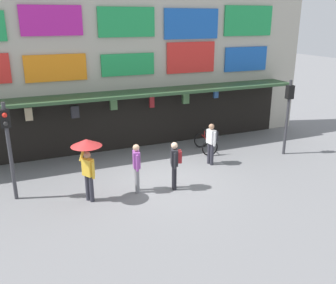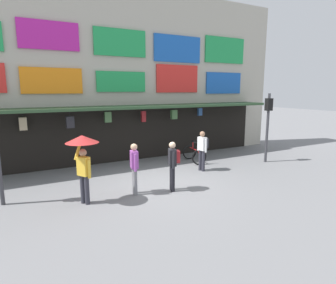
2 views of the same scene
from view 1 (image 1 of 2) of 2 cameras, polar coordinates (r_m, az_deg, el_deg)
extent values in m
plane|color=slate|center=(13.43, -0.61, -6.04)|extent=(80.00, 80.00, 0.00)
cube|color=#B2AD9E|center=(16.64, -6.86, 12.93)|extent=(18.00, 1.20, 8.00)
cube|color=#2D4C2D|center=(15.61, -5.30, 7.42)|extent=(15.30, 1.40, 0.12)
cube|color=#B71E93|center=(15.35, -17.49, 17.39)|extent=(2.31, 0.08, 1.12)
cube|color=green|center=(15.95, -6.37, 17.86)|extent=(2.40, 0.08, 1.18)
cube|color=blue|center=(17.04, 3.65, 17.68)|extent=(2.60, 0.08, 1.28)
cube|color=green|center=(18.54, 12.26, 17.75)|extent=(2.57, 0.08, 1.34)
cube|color=orange|center=(15.46, -16.86, 10.85)|extent=(2.38, 0.08, 1.04)
cube|color=green|center=(16.05, -6.15, 11.75)|extent=(2.31, 0.08, 0.91)
cube|color=red|center=(17.12, 3.55, 12.85)|extent=(2.34, 0.08, 1.36)
cube|color=blue|center=(18.64, 11.89, 12.39)|extent=(2.33, 0.08, 1.14)
cylinder|color=black|center=(15.27, -20.79, 5.37)|extent=(0.02, 0.02, 0.23)
cube|color=tan|center=(15.35, -20.64, 4.04)|extent=(0.28, 0.17, 0.50)
cylinder|color=black|center=(15.06, -14.24, 5.84)|extent=(0.02, 0.02, 0.23)
cube|color=#232328|center=(15.14, -14.13, 4.54)|extent=(0.31, 0.19, 0.47)
cylinder|color=black|center=(15.61, -8.44, 6.83)|extent=(0.02, 0.02, 0.13)
cube|color=#477042|center=(15.67, -8.39, 5.77)|extent=(0.29, 0.17, 0.46)
cylinder|color=black|center=(16.16, -2.53, 7.36)|extent=(0.02, 0.02, 0.16)
cube|color=maroon|center=(16.23, -2.52, 6.21)|extent=(0.21, 0.12, 0.51)
cylinder|color=black|center=(16.65, 2.73, 7.69)|extent=(0.02, 0.02, 0.16)
cube|color=#477042|center=(16.71, 2.72, 6.69)|extent=(0.30, 0.18, 0.44)
cylinder|color=black|center=(17.56, 7.40, 8.18)|extent=(0.02, 0.02, 0.12)
cube|color=#2D5693|center=(17.60, 7.37, 7.37)|extent=(0.22, 0.13, 0.39)
cube|color=black|center=(16.55, -5.89, 3.24)|extent=(15.30, 0.04, 2.50)
cylinder|color=#38383D|center=(12.57, -23.12, -1.49)|extent=(0.12, 0.12, 3.20)
cube|color=black|center=(12.27, -23.76, 3.35)|extent=(0.28, 0.24, 0.56)
sphere|color=red|center=(12.11, -23.83, 3.79)|extent=(0.15, 0.15, 0.15)
sphere|color=black|center=(12.17, -23.67, 2.61)|extent=(0.15, 0.15, 0.15)
cylinder|color=#38383D|center=(16.37, 17.85, 3.53)|extent=(0.12, 0.12, 3.20)
cube|color=black|center=(16.14, 18.23, 7.30)|extent=(0.30, 0.26, 0.56)
sphere|color=black|center=(16.22, 18.01, 7.85)|extent=(0.15, 0.15, 0.15)
sphere|color=#19DB3D|center=(16.27, 17.92, 6.95)|extent=(0.15, 0.15, 0.15)
torus|color=black|center=(15.81, 6.45, -0.90)|extent=(0.72, 0.17, 0.72)
torus|color=black|center=(16.79, 5.18, 0.31)|extent=(0.72, 0.17, 0.72)
cylinder|color=#B21E1E|center=(16.22, 5.82, 0.56)|extent=(0.21, 0.99, 0.05)
cylinder|color=#B21E1E|center=(16.32, 5.65, 1.30)|extent=(0.04, 0.04, 0.35)
cube|color=black|center=(16.26, 5.67, 1.94)|extent=(0.13, 0.21, 0.06)
cylinder|color=#B21E1E|center=(15.75, 6.41, 0.64)|extent=(0.04, 0.04, 0.50)
cylinder|color=black|center=(15.68, 6.44, 1.51)|extent=(0.44, 0.11, 0.04)
cylinder|color=#2D2D38|center=(14.83, 6.76, -1.91)|extent=(0.14, 0.14, 0.88)
cylinder|color=#2D2D38|center=(14.96, 6.34, -1.71)|extent=(0.14, 0.14, 0.88)
cube|color=white|center=(14.66, 6.65, 0.83)|extent=(0.27, 0.39, 0.56)
sphere|color=#A87A5B|center=(14.55, 6.71, 2.37)|extent=(0.22, 0.22, 0.22)
cylinder|color=white|center=(14.52, 7.17, 0.42)|extent=(0.09, 0.09, 0.56)
cylinder|color=white|center=(14.84, 6.12, 0.87)|extent=(0.09, 0.09, 0.56)
cube|color=#232328|center=(14.75, 7.14, 1.00)|extent=(0.20, 0.30, 0.40)
cylinder|color=#2D2D38|center=(12.09, -11.68, -7.06)|extent=(0.14, 0.14, 0.88)
cylinder|color=#2D2D38|center=(12.21, -12.26, -6.83)|extent=(0.14, 0.14, 0.88)
cube|color=gold|center=(11.87, -12.20, -3.80)|extent=(0.37, 0.42, 0.56)
sphere|color=#A87A5B|center=(11.72, -12.33, -1.95)|extent=(0.22, 0.22, 0.22)
cylinder|color=gold|center=(11.73, -11.46, -4.28)|extent=(0.09, 0.09, 0.56)
cylinder|color=gold|center=(11.88, -13.04, -1.77)|extent=(0.23, 0.09, 0.48)
cylinder|color=#4C3823|center=(11.85, -13.08, -1.29)|extent=(0.02, 0.02, 0.55)
cone|color=red|center=(11.59, -12.47, -0.09)|extent=(0.96, 0.96, 0.22)
cylinder|color=black|center=(12.61, 1.00, -5.55)|extent=(0.14, 0.14, 0.88)
cylinder|color=black|center=(12.77, 0.91, -5.23)|extent=(0.14, 0.14, 0.88)
cube|color=#232328|center=(12.42, 0.97, -2.35)|extent=(0.32, 0.41, 0.56)
sphere|color=beige|center=(12.28, 0.98, -0.56)|extent=(0.22, 0.22, 0.22)
cylinder|color=#232328|center=(12.23, 1.09, -2.93)|extent=(0.09, 0.09, 0.56)
cylinder|color=#232328|center=(12.64, 0.86, -2.21)|extent=(0.09, 0.09, 0.56)
cube|color=maroon|center=(12.43, 1.71, -2.24)|extent=(0.24, 0.31, 0.40)
cylinder|color=gray|center=(12.47, -4.74, -5.91)|extent=(0.14, 0.14, 0.88)
cylinder|color=gray|center=(12.63, -4.84, -5.58)|extent=(0.14, 0.14, 0.88)
cube|color=#9E4CA8|center=(12.27, -4.88, -2.68)|extent=(0.29, 0.40, 0.56)
sphere|color=tan|center=(12.13, -4.93, -0.87)|extent=(0.22, 0.22, 0.22)
cylinder|color=#9E4CA8|center=(12.08, -4.74, -3.27)|extent=(0.09, 0.09, 0.56)
cylinder|color=#9E4CA8|center=(12.49, -4.99, -2.53)|extent=(0.09, 0.09, 0.56)
camera|label=2|loc=(3.39, -13.93, -22.63)|focal=30.42mm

